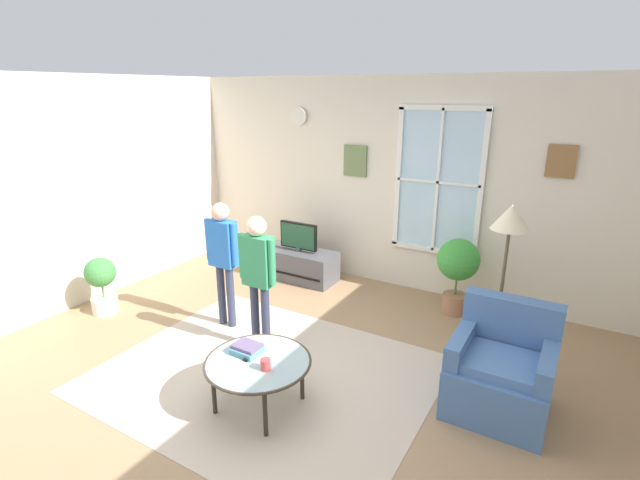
# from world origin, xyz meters

# --- Properties ---
(ground_plane) EXTENTS (6.50, 5.95, 0.02)m
(ground_plane) POSITION_xyz_m (0.00, 0.00, -0.01)
(ground_plane) COLOR #9E7A56
(back_wall) EXTENTS (5.90, 0.17, 2.65)m
(back_wall) POSITION_xyz_m (0.02, 2.73, 1.33)
(back_wall) COLOR beige
(back_wall) RESTS_ON ground_plane
(side_wall_left) EXTENTS (0.12, 5.35, 2.65)m
(side_wall_left) POSITION_xyz_m (-3.01, 0.00, 1.33)
(side_wall_left) COLOR beige
(side_wall_left) RESTS_ON ground_plane
(area_rug) EXTENTS (2.89, 2.33, 0.01)m
(area_rug) POSITION_xyz_m (-0.13, 0.14, 0.00)
(area_rug) COLOR #C6B29E
(area_rug) RESTS_ON ground_plane
(tv_stand) EXTENTS (1.03, 0.47, 0.41)m
(tv_stand) POSITION_xyz_m (-1.10, 2.19, 0.20)
(tv_stand) COLOR #4C4C51
(tv_stand) RESTS_ON ground_plane
(television) EXTENTS (0.55, 0.08, 0.39)m
(television) POSITION_xyz_m (-1.10, 2.18, 0.61)
(television) COLOR #4C4C4C
(television) RESTS_ON tv_stand
(armchair) EXTENTS (0.76, 0.74, 0.87)m
(armchair) POSITION_xyz_m (1.76, 0.74, 0.33)
(armchair) COLOR #476B9E
(armchair) RESTS_ON ground_plane
(coffee_table) EXTENTS (0.86, 0.86, 0.43)m
(coffee_table) POSITION_xyz_m (0.08, -0.24, 0.40)
(coffee_table) COLOR #99B2B7
(coffee_table) RESTS_ON ground_plane
(book_stack) EXTENTS (0.22, 0.20, 0.08)m
(book_stack) POSITION_xyz_m (-0.06, -0.19, 0.46)
(book_stack) COLOR teal
(book_stack) RESTS_ON coffee_table
(cup) EXTENTS (0.08, 0.08, 0.09)m
(cup) POSITION_xyz_m (0.21, -0.30, 0.47)
(cup) COLOR #BF3F3F
(cup) RESTS_ON coffee_table
(remote_near_books) EXTENTS (0.05, 0.14, 0.02)m
(remote_near_books) POSITION_xyz_m (0.00, -0.23, 0.44)
(remote_near_books) COLOR black
(remote_near_books) RESTS_ON coffee_table
(person_green_shirt) EXTENTS (0.41, 0.19, 1.37)m
(person_green_shirt) POSITION_xyz_m (-0.45, 0.48, 0.86)
(person_green_shirt) COLOR #333851
(person_green_shirt) RESTS_ON ground_plane
(person_blue_shirt) EXTENTS (0.42, 0.19, 1.38)m
(person_blue_shirt) POSITION_xyz_m (-1.07, 0.69, 0.87)
(person_blue_shirt) COLOR #333851
(person_blue_shirt) RESTS_ON ground_plane
(potted_plant_by_window) EXTENTS (0.48, 0.48, 0.90)m
(potted_plant_by_window) POSITION_xyz_m (1.00, 2.25, 0.58)
(potted_plant_by_window) COLOR #9E6B4C
(potted_plant_by_window) RESTS_ON ground_plane
(potted_plant_corner) EXTENTS (0.34, 0.34, 0.67)m
(potted_plant_corner) POSITION_xyz_m (-2.50, 0.19, 0.39)
(potted_plant_corner) COLOR silver
(potted_plant_corner) RESTS_ON ground_plane
(floor_lamp) EXTENTS (0.32, 0.32, 1.57)m
(floor_lamp) POSITION_xyz_m (1.61, 1.31, 1.31)
(floor_lamp) COLOR black
(floor_lamp) RESTS_ON ground_plane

